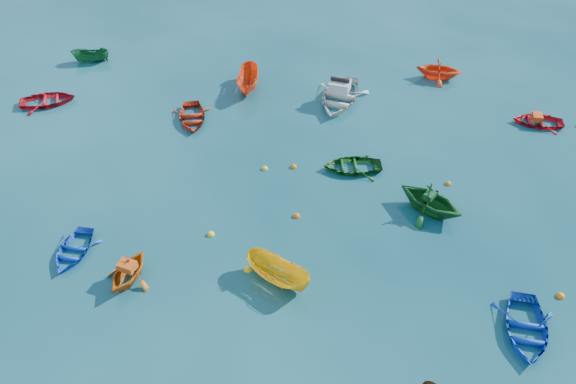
# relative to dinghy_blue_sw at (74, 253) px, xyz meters

# --- Properties ---
(ground) EXTENTS (160.00, 160.00, 0.00)m
(ground) POSITION_rel_dinghy_blue_sw_xyz_m (8.41, 0.98, 0.00)
(ground) COLOR #093843
(ground) RESTS_ON ground
(dinghy_blue_sw) EXTENTS (2.21, 2.93, 0.58)m
(dinghy_blue_sw) POSITION_rel_dinghy_blue_sw_xyz_m (0.00, 0.00, 0.00)
(dinghy_blue_sw) COLOR blue
(dinghy_blue_sw) RESTS_ON ground
(dinghy_blue_se) EXTENTS (2.59, 3.52, 0.71)m
(dinghy_blue_se) POSITION_rel_dinghy_blue_sw_xyz_m (19.42, 0.73, 0.00)
(dinghy_blue_se) COLOR #0F40BC
(dinghy_blue_se) RESTS_ON ground
(dinghy_orange_w) EXTENTS (2.37, 2.67, 1.29)m
(dinghy_orange_w) POSITION_rel_dinghy_blue_sw_xyz_m (3.13, -0.73, 0.00)
(dinghy_orange_w) COLOR #CF6313
(dinghy_orange_w) RESTS_ON ground
(sampan_yellow_mid) EXTENTS (3.41, 2.28, 1.24)m
(sampan_yellow_mid) POSITION_rel_dinghy_blue_sw_xyz_m (9.34, 0.80, 0.00)
(sampan_yellow_mid) COLOR yellow
(sampan_yellow_mid) RESTS_ON ground
(dinghy_green_e) EXTENTS (3.59, 2.98, 0.64)m
(dinghy_green_e) POSITION_rel_dinghy_blue_sw_xyz_m (11.10, 9.02, 0.00)
(dinghy_green_e) COLOR #124D14
(dinghy_green_e) RESTS_ON ground
(dinghy_red_nw) EXTENTS (3.97, 3.59, 0.68)m
(dinghy_red_nw) POSITION_rel_dinghy_blue_sw_xyz_m (-7.92, 10.58, 0.00)
(dinghy_red_nw) COLOR #AE0E19
(dinghy_red_nw) RESTS_ON ground
(sampan_orange_n) EXTENTS (1.92, 3.58, 1.31)m
(sampan_orange_n) POSITION_rel_dinghy_blue_sw_xyz_m (3.44, 15.29, 0.00)
(sampan_orange_n) COLOR #F64B17
(sampan_orange_n) RESTS_ON ground
(dinghy_green_n) EXTENTS (4.11, 3.90, 1.70)m
(dinghy_green_n) POSITION_rel_dinghy_blue_sw_xyz_m (15.26, 6.76, 0.00)
(dinghy_green_n) COLOR #135520
(dinghy_green_n) RESTS_ON ground
(dinghy_red_ne) EXTENTS (3.01, 2.26, 0.59)m
(dinghy_red_ne) POSITION_rel_dinghy_blue_sw_xyz_m (20.87, 15.82, 0.00)
(dinghy_red_ne) COLOR red
(dinghy_red_ne) RESTS_ON ground
(dinghy_red_far) EXTENTS (3.38, 3.83, 0.66)m
(dinghy_red_far) POSITION_rel_dinghy_blue_sw_xyz_m (1.26, 11.12, 0.00)
(dinghy_red_far) COLOR #B6260F
(dinghy_red_far) RESTS_ON ground
(dinghy_orange_far) EXTENTS (2.93, 2.55, 1.51)m
(dinghy_orange_far) POSITION_rel_dinghy_blue_sw_xyz_m (14.95, 19.60, 0.00)
(dinghy_orange_far) COLOR #ED4116
(dinghy_orange_far) RESTS_ON ground
(sampan_green_far) EXTENTS (2.67, 1.74, 0.97)m
(sampan_green_far) POSITION_rel_dinghy_blue_sw_xyz_m (-7.96, 15.91, 0.00)
(sampan_green_far) COLOR #145629
(sampan_green_far) RESTS_ON ground
(motorboat_white) EXTENTS (3.48, 4.70, 1.54)m
(motorboat_white) POSITION_rel_dinghy_blue_sw_xyz_m (9.23, 15.27, 0.00)
(motorboat_white) COLOR silver
(motorboat_white) RESTS_ON ground
(tarp_orange_a) EXTENTS (0.78, 0.62, 0.35)m
(tarp_orange_a) POSITION_rel_dinghy_blue_sw_xyz_m (3.13, -0.68, 0.82)
(tarp_orange_a) COLOR #DC5416
(tarp_orange_a) RESTS_ON dinghy_orange_w
(tarp_green_b) EXTENTS (0.63, 0.69, 0.27)m
(tarp_green_b) POSITION_rel_dinghy_blue_sw_xyz_m (15.17, 6.81, 0.99)
(tarp_green_b) COLOR #134D20
(tarp_green_b) RESTS_ON dinghy_green_n
(tarp_orange_b) EXTENTS (0.59, 0.75, 0.34)m
(tarp_orange_b) POSITION_rel_dinghy_blue_sw_xyz_m (20.77, 15.82, 0.47)
(tarp_orange_b) COLOR #D94716
(tarp_orange_b) RESTS_ON dinghy_red_ne
(buoy_ye_a) EXTENTS (0.36, 0.36, 0.36)m
(buoy_ye_a) POSITION_rel_dinghy_blue_sw_xyz_m (7.87, 1.03, 0.00)
(buoy_ye_a) COLOR yellow
(buoy_ye_a) RESTS_ON ground
(buoy_or_b) EXTENTS (0.34, 0.34, 0.34)m
(buoy_or_b) POSITION_rel_dinghy_blue_sw_xyz_m (9.14, 4.81, 0.00)
(buoy_or_b) COLOR #F2600D
(buoy_or_b) RESTS_ON ground
(buoy_or_c) EXTENTS (0.34, 0.34, 0.34)m
(buoy_or_c) POSITION_rel_dinghy_blue_sw_xyz_m (8.09, 8.40, 0.00)
(buoy_or_c) COLOR orange
(buoy_or_c) RESTS_ON ground
(buoy_ye_c) EXTENTS (0.35, 0.35, 0.35)m
(buoy_ye_c) POSITION_rel_dinghy_blue_sw_xyz_m (5.57, 2.63, 0.00)
(buoy_ye_c) COLOR yellow
(buoy_ye_c) RESTS_ON ground
(buoy_or_d) EXTENTS (0.36, 0.36, 0.36)m
(buoy_or_d) POSITION_rel_dinghy_blue_sw_xyz_m (20.96, 2.94, 0.00)
(buoy_or_d) COLOR orange
(buoy_or_d) RESTS_ON ground
(buoy_ye_d) EXTENTS (0.34, 0.34, 0.34)m
(buoy_ye_d) POSITION_rel_dinghy_blue_sw_xyz_m (6.66, 7.87, 0.00)
(buoy_ye_d) COLOR yellow
(buoy_ye_d) RESTS_ON ground
(buoy_or_e) EXTENTS (0.32, 0.32, 0.32)m
(buoy_or_e) POSITION_rel_dinghy_blue_sw_xyz_m (16.10, 9.06, 0.00)
(buoy_or_e) COLOR orange
(buoy_or_e) RESTS_ON ground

